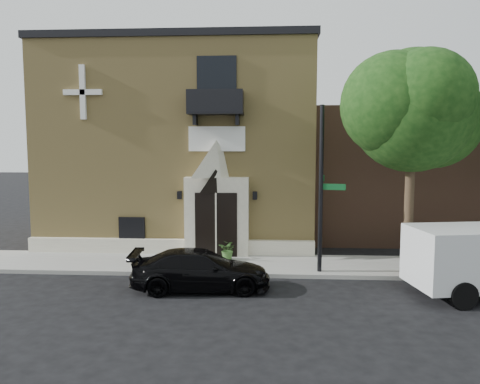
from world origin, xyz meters
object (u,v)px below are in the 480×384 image
object	(u,v)px
fire_hydrant	(412,263)
pedestrian_near	(454,248)
black_sedan	(201,270)
street_sign	(321,189)

from	to	relation	value
fire_hydrant	pedestrian_near	size ratio (longest dim) A/B	0.47
black_sedan	fire_hydrant	xyz separation A→B (m)	(7.18, 1.71, -0.11)
black_sedan	pedestrian_near	world-z (taller)	pedestrian_near
fire_hydrant	street_sign	bearing A→B (deg)	176.09
street_sign	pedestrian_near	distance (m)	5.22
black_sedan	street_sign	size ratio (longest dim) A/B	0.76
black_sedan	fire_hydrant	bearing A→B (deg)	-81.69
black_sedan	pedestrian_near	distance (m)	9.07
black_sedan	pedestrian_near	size ratio (longest dim) A/B	2.63
black_sedan	pedestrian_near	xyz separation A→B (m)	(8.80, 2.17, 0.35)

